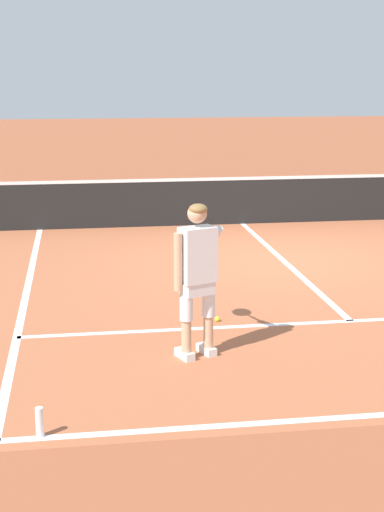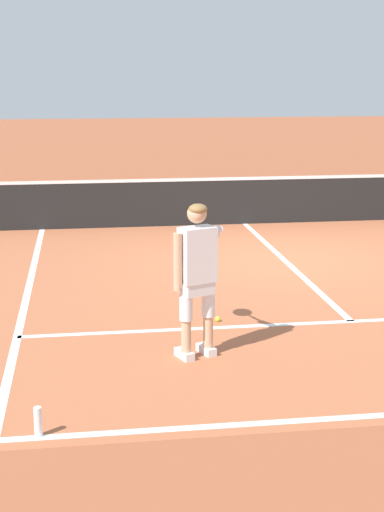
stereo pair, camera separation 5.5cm
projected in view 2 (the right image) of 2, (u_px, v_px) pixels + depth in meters
The scene contains 9 objects.
ground_plane at pixel (283, 259), 12.80m from camera, with size 80.00×80.00×0.00m, color #9E5133.
court_inner_surface at pixel (308, 282), 11.43m from camera, with size 10.98×9.44×0.00m, color #B2603D.
line_service at pixel (351, 321), 9.62m from camera, with size 8.23×0.10×0.01m, color white.
line_centre_service at pixel (285, 261), 12.70m from camera, with size 0.10×6.40×0.01m, color white.
line_singles_left at pixel (27, 293), 10.86m from camera, with size 0.10×9.04×0.01m, color white.
tennis_net at pixel (245, 200), 15.66m from camera, with size 11.96×0.08×1.07m.
tennis_player at pixel (197, 270), 8.22m from camera, with size 0.57×1.23×1.71m.
tennis_ball_near_feet at pixel (218, 319), 9.61m from camera, with size 0.07×0.07×0.07m, color #CCE02D.
water_bottle at pixel (38, 422), 6.56m from camera, with size 0.07×0.07×0.27m, color white.
Camera 2 is at (-3.29, -12.08, 3.06)m, focal length 53.71 mm.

